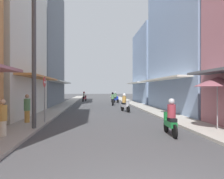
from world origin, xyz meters
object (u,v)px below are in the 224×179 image
Objects in this scene: motorbike_maroon at (84,97)px; street_sign_no_entry at (45,94)px; pedestrian_crossing at (3,119)px; pedestrian_foreground at (27,109)px; motorbike_silver at (125,104)px; vendor_umbrella at (217,82)px; motorbike_black at (113,99)px; motorbike_blue at (116,98)px; utility_pole at (34,49)px; motorbike_green at (170,119)px.

motorbike_maroon is 0.66× the size of street_sign_no_entry.
pedestrian_foreground is (-0.11, 3.47, 0.05)m from pedestrian_crossing.
vendor_umbrella is at bearing -71.68° from motorbike_silver.
motorbike_silver is 1.05× the size of pedestrian_foreground.
motorbike_black is 14.57m from pedestrian_foreground.
pedestrian_crossing is (-6.72, -21.34, 0.09)m from motorbike_blue.
vendor_umbrella is at bearing 4.14° from pedestrian_crossing.
utility_pole reaches higher than pedestrian_crossing.
pedestrian_crossing reaches higher than motorbike_blue.
motorbike_maroon is (-4.66, 24.60, 0.00)m from motorbike_green.
motorbike_silver is 11.46m from pedestrian_crossing.
pedestrian_crossing is (-5.86, -16.76, 0.09)m from motorbike_black.
motorbike_green and motorbike_silver have the same top height.
pedestrian_crossing reaches higher than motorbike_green.
motorbike_green is 1.04× the size of motorbike_blue.
motorbike_silver is 0.67× the size of street_sign_no_entry.
motorbike_black is 0.71× the size of vendor_umbrella.
street_sign_no_entry reaches higher than motorbike_black.
vendor_umbrella is (3.36, -16.09, 1.60)m from motorbike_black.
pedestrian_foreground is (-5.97, -13.29, 0.14)m from motorbike_black.
motorbike_green and motorbike_black have the same top height.
motorbike_silver is at bearing 93.17° from motorbike_green.
motorbike_maroon is 1.11× the size of pedestrian_crossing.
motorbike_black is 0.68× the size of street_sign_no_entry.
motorbike_maroon and motorbike_silver have the same top height.
pedestrian_crossing is 0.21× the size of utility_pole.
pedestrian_foreground is at bearing -114.21° from motorbike_black.
utility_pole is (-5.97, -19.67, 3.16)m from motorbike_blue.
street_sign_no_entry is at bearing 161.69° from vendor_umbrella.
motorbike_green is 7.00m from utility_pole.
motorbike_black is at bearing -64.96° from motorbike_maroon.
utility_pole reaches higher than motorbike_maroon.
motorbike_green is at bearing -14.37° from utility_pole.
motorbike_silver is at bearing -86.73° from motorbike_black.
vendor_umbrella reaches higher than motorbike_silver.
motorbike_blue is 4.66m from motorbike_black.
pedestrian_crossing is 3.58m from utility_pole.
pedestrian_foreground reaches higher than motorbike_black.
utility_pole is (0.75, 1.67, 3.08)m from pedestrian_crossing.
motorbike_green is at bearing -79.28° from motorbike_maroon.
motorbike_black is at bearing 93.22° from motorbike_green.
pedestrian_foreground is at bearing -136.20° from motorbike_silver.
street_sign_no_entry is (-5.87, -17.90, 1.01)m from motorbike_blue.
pedestrian_foreground is (-2.25, -21.25, 0.14)m from motorbike_maroon.
motorbike_green is at bearing -25.87° from pedestrian_foreground.
street_sign_no_entry is (-5.95, 3.32, 1.01)m from motorbike_green.
motorbike_maroon is 0.23× the size of utility_pole.
vendor_umbrella is 8.68m from utility_pole.
motorbike_black is at bearing 70.72° from pedestrian_crossing.
vendor_umbrella is (2.96, -8.92, 1.60)m from motorbike_silver.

